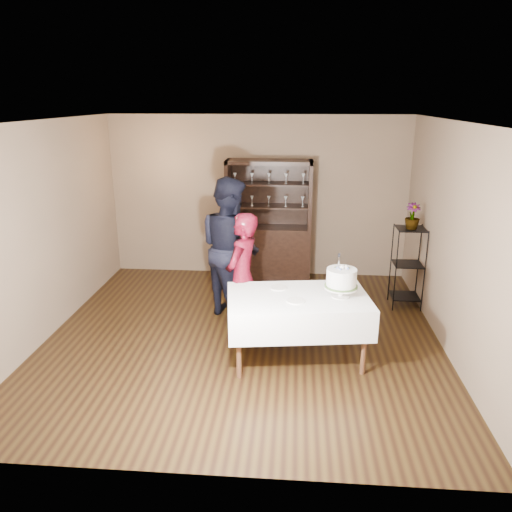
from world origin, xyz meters
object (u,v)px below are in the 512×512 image
object	(u,v)px
china_hutch	(269,240)
cake_table	(298,311)
plant_etagere	(408,264)
woman	(242,278)
man	(230,247)
potted_plant	(413,216)
cake	(341,279)

from	to	relation	value
china_hutch	cake_table	xyz separation A→B (m)	(0.49, -2.77, -0.05)
plant_etagere	woman	distance (m)	2.59
china_hutch	cake_table	bearing A→B (deg)	-79.92
cake_table	man	world-z (taller)	man
woman	plant_etagere	bearing A→B (deg)	137.95
cake_table	woman	distance (m)	0.88
plant_etagere	potted_plant	bearing A→B (deg)	-96.93
plant_etagere	potted_plant	size ratio (longest dim) A/B	3.26
plant_etagere	woman	size ratio (longest dim) A/B	0.73
china_hutch	cake	bearing A→B (deg)	-70.57
plant_etagere	cake_table	size ratio (longest dim) A/B	0.70
plant_etagere	cake_table	distance (m)	2.34
plant_etagere	cake	distance (m)	2.06
cake_table	woman	xyz separation A→B (m)	(-0.69, 0.50, 0.21)
cake	potted_plant	size ratio (longest dim) A/B	1.42
man	potted_plant	world-z (taller)	man
china_hutch	man	xyz separation A→B (m)	(-0.45, -1.51, 0.32)
cake	plant_etagere	bearing A→B (deg)	56.91
woman	cake_table	bearing A→B (deg)	74.26
man	plant_etagere	bearing A→B (deg)	-121.39
man	cake	world-z (taller)	man
china_hutch	cake	world-z (taller)	china_hutch
plant_etagere	woman	bearing A→B (deg)	-151.84
man	potted_plant	bearing A→B (deg)	-122.28
man	cake	xyz separation A→B (m)	(1.42, -1.24, 0.03)
china_hutch	cake_table	size ratio (longest dim) A/B	1.16
cake	woman	bearing A→B (deg)	157.74
plant_etagere	man	bearing A→B (deg)	-169.64
plant_etagere	man	distance (m)	2.59
cake_table	potted_plant	bearing A→B (deg)	46.63
cake_table	potted_plant	distance (m)	2.43
cake_table	man	distance (m)	1.61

